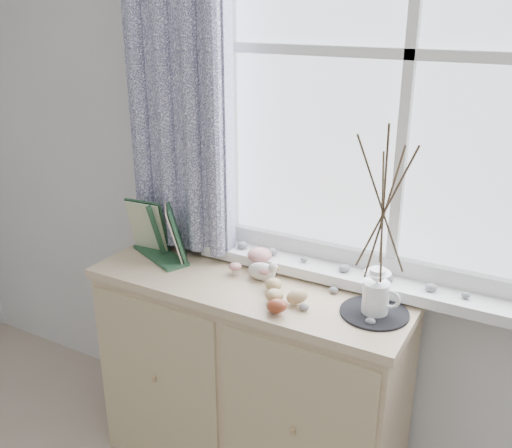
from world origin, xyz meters
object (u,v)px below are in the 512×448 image
(toadstool_cluster, at_px, (258,260))
(twig_pitcher, at_px, (384,205))
(sideboard, at_px, (250,378))
(botanical_book, at_px, (154,232))

(toadstool_cluster, xyz_separation_m, twig_pitcher, (0.48, -0.08, 0.33))
(toadstool_cluster, distance_m, twig_pitcher, 0.59)
(sideboard, xyz_separation_m, toadstool_cluster, (-0.01, 0.08, 0.47))
(sideboard, relative_size, toadstool_cluster, 6.80)
(sideboard, xyz_separation_m, twig_pitcher, (0.47, -0.00, 0.80))
(twig_pitcher, bearing_deg, sideboard, 177.21)
(toadstool_cluster, relative_size, twig_pitcher, 0.27)
(botanical_book, bearing_deg, toadstool_cluster, 36.83)
(sideboard, bearing_deg, toadstool_cluster, 97.66)
(sideboard, height_order, toadstool_cluster, toadstool_cluster)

